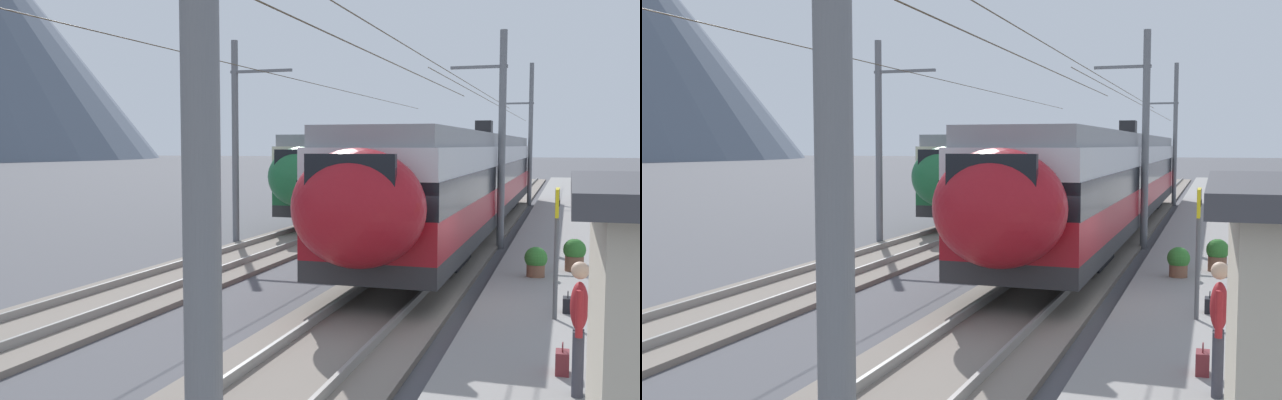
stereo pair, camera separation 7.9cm
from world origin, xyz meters
TOP-DOWN VIEW (x-y plane):
  - ground_plane at (0.00, 0.00)m, footprint 400.00×400.00m
  - track_near at (0.00, 1.22)m, footprint 120.00×3.00m
  - track_far at (0.00, 6.86)m, footprint 120.00×3.00m
  - train_near_platform at (13.84, 1.22)m, footprint 32.34×2.84m
  - train_far_track at (21.66, 6.86)m, footprint 23.59×2.88m
  - catenary_mast_west at (-10.50, -0.23)m, footprint 45.88×1.87m
  - catenary_mast_mid at (10.20, -0.22)m, footprint 45.88×1.87m
  - catenary_mast_east at (28.30, -0.23)m, footprint 45.88×1.87m
  - catenary_mast_far_side at (9.27, 8.73)m, footprint 45.88×2.34m
  - platform_sign at (-0.89, -2.29)m, footprint 0.70×0.08m
  - passenger_walking at (-4.99, -2.64)m, footprint 0.53×0.22m
  - handbag_beside_passenger at (-4.16, -2.45)m, footprint 0.32×0.18m
  - handbag_near_sign at (-0.26, -2.51)m, footprint 0.32×0.18m
  - potted_plant_platform_edge at (4.53, -2.65)m, footprint 0.55×0.55m
  - potted_plant_by_shelter at (3.42, -1.77)m, footprint 0.53×0.53m

SIDE VIEW (x-z plane):
  - ground_plane at x=0.00m, z-range 0.00..0.00m
  - track_near at x=0.00m, z-range -0.07..0.21m
  - track_far at x=0.00m, z-range -0.07..0.21m
  - handbag_near_sign at x=-0.26m, z-range 0.26..0.67m
  - handbag_beside_passenger at x=-4.16m, z-range 0.26..0.70m
  - potted_plant_by_shelter at x=3.42m, z-range 0.35..1.07m
  - potted_plant_platform_edge at x=4.53m, z-range 0.36..1.17m
  - passenger_walking at x=-4.99m, z-range 0.42..2.11m
  - platform_sign at x=-0.89m, z-range 0.86..3.22m
  - train_far_track at x=21.66m, z-range 0.09..4.36m
  - train_near_platform at x=13.84m, z-range 0.10..4.37m
  - catenary_mast_mid at x=10.20m, z-range 0.22..7.43m
  - catenary_mast_far_side at x=9.27m, z-range 0.25..7.41m
  - catenary_mast_west at x=-10.50m, z-range 0.13..7.92m
  - catenary_mast_east at x=28.30m, z-range 0.15..8.19m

